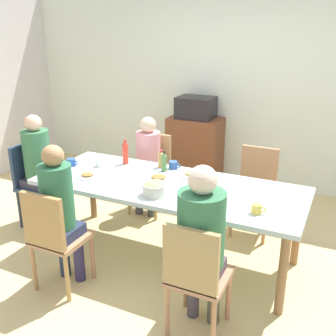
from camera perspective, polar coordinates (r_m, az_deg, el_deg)
The scene contains 27 objects.
ground_plane at distance 3.92m, azimuth 0.00°, elevation -12.33°, with size 7.50×7.50×0.00m, color #D1BA7D.
wall_back at distance 5.43m, azimuth 10.06°, elevation 11.32°, with size 6.49×0.12×2.60m, color silver.
dining_table at distance 3.61m, azimuth 0.00°, elevation -3.27°, with size 2.42×0.94×0.74m.
chair_0 at distance 3.35m, azimuth -15.94°, elevation -9.18°, with size 0.40×0.40×0.90m.
person_0 at distance 3.32m, azimuth -15.26°, elevation -5.38°, with size 0.30×0.30×1.24m.
chair_1 at distance 4.53m, azimuth -18.53°, elevation -1.57°, with size 0.40×0.40×0.90m.
person_1 at distance 4.40m, azimuth -17.95°, elevation 0.76°, with size 0.30×0.30×1.23m.
chair_2 at distance 4.24m, azimuth 12.39°, elevation -2.46°, with size 0.40×0.40×0.90m.
chair_3 at distance 4.62m, azimuth -2.31°, elevation -0.04°, with size 0.40×0.40×0.90m.
person_3 at distance 4.49m, azimuth -2.89°, elevation 1.48°, with size 0.30×0.30×1.13m.
chair_4 at distance 2.79m, azimuth 3.96°, elevation -14.77°, with size 0.40×0.40×0.90m.
person_4 at distance 2.73m, azimuth 4.77°, elevation -9.60°, with size 0.32×0.32×1.26m.
plate_0 at distance 3.80m, azimuth -11.41°, elevation -1.06°, with size 0.21×0.21×0.04m.
plate_1 at distance 3.77m, azimuth 3.33°, elevation -0.86°, with size 0.23×0.23×0.04m.
plate_2 at distance 3.67m, azimuth -1.33°, elevation -1.43°, with size 0.25×0.25×0.04m.
bowl_0 at distance 3.33m, azimuth -2.05°, elevation -2.89°, with size 0.20×0.20×0.12m.
bowl_1 at distance 3.36m, azimuth 5.06°, elevation -2.78°, with size 0.17×0.17×0.12m.
cup_0 at distance 4.13m, azimuth -13.60°, elevation 0.82°, with size 0.12×0.09×0.07m.
cup_1 at distance 3.10m, azimuth 12.54°, elevation -5.69°, with size 0.11×0.08×0.08m.
cup_2 at distance 3.20m, azimuth 2.94°, elevation -4.37°, with size 0.11×0.08×0.07m.
cup_3 at distance 3.93m, azimuth 0.78°, elevation 0.44°, with size 0.12×0.09×0.07m.
cup_4 at distance 4.06m, azimuth -9.63°, elevation 0.81°, with size 0.12×0.08×0.08m.
bottle_0 at distance 4.07m, azimuth -6.10°, elevation 2.20°, with size 0.06×0.06×0.25m.
bottle_1 at distance 3.96m, azimuth -0.95°, elevation 1.28°, with size 0.07×0.07×0.18m.
bottle_2 at distance 3.85m, azimuth -0.57°, elevation 0.86°, with size 0.05×0.05×0.20m.
side_cabinet at distance 5.49m, azimuth 3.85°, elevation 2.56°, with size 0.70×0.44×0.90m, color brown.
microwave at distance 5.34m, azimuth 4.00°, elevation 8.60°, with size 0.48×0.36×0.28m, color #262327.
Camera 1 is at (1.41, -2.99, 2.11)m, focal length 42.76 mm.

